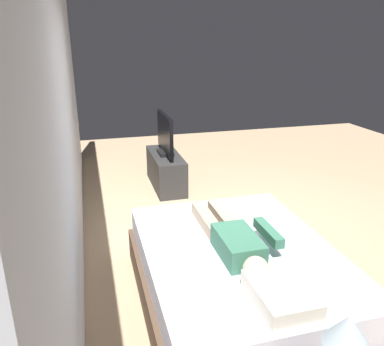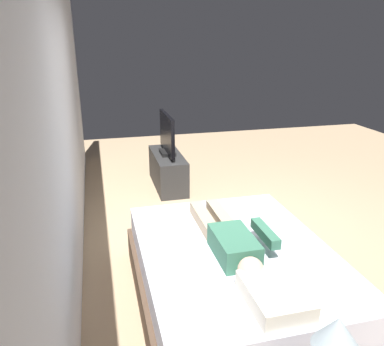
{
  "view_description": "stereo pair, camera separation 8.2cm",
  "coord_description": "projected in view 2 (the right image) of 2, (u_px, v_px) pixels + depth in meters",
  "views": [
    {
      "loc": [
        -3.43,
        1.54,
        2.12
      ],
      "look_at": [
        0.47,
        0.47,
        0.69
      ],
      "focal_mm": 36.09,
      "sensor_mm": 36.0,
      "label": 1
    },
    {
      "loc": [
        -3.45,
        1.46,
        2.12
      ],
      "look_at": [
        0.47,
        0.47,
        0.69
      ],
      "focal_mm": 36.09,
      "sensor_mm": 36.0,
      "label": 2
    }
  ],
  "objects": [
    {
      "name": "person",
      "position": [
        230.0,
        238.0,
        3.04
      ],
      "size": [
        1.26,
        0.46,
        0.18
      ],
      "color": "#387056",
      "rests_on": "bed"
    },
    {
      "name": "tv",
      "position": [
        167.0,
        135.0,
        5.54
      ],
      "size": [
        0.88,
        0.2,
        0.59
      ],
      "color": "black",
      "rests_on": "tv_stand"
    },
    {
      "name": "pillow",
      "position": [
        275.0,
        296.0,
        2.4
      ],
      "size": [
        0.48,
        0.34,
        0.12
      ],
      "primitive_type": "cube",
      "color": "silver",
      "rests_on": "bed"
    },
    {
      "name": "lamp",
      "position": [
        337.0,
        334.0,
        1.75
      ],
      "size": [
        0.22,
        0.22,
        0.42
      ],
      "color": "#59595B",
      "rests_on": "nightstand"
    },
    {
      "name": "ground_plane",
      "position": [
        244.0,
        243.0,
        4.2
      ],
      "size": [
        10.0,
        10.0,
        0.0
      ],
      "primitive_type": "plane",
      "color": "tan"
    },
    {
      "name": "back_wall",
      "position": [
        64.0,
        116.0,
        3.69
      ],
      "size": [
        6.4,
        0.1,
        2.8
      ],
      "primitive_type": "cube",
      "color": "silver",
      "rests_on": "ground"
    },
    {
      "name": "tv_stand",
      "position": [
        168.0,
        170.0,
        5.72
      ],
      "size": [
        1.1,
        0.4,
        0.5
      ],
      "primitive_type": "cube",
      "color": "#2D2D2D",
      "rests_on": "ground"
    },
    {
      "name": "bed",
      "position": [
        234.0,
        278.0,
        3.14
      ],
      "size": [
        2.01,
        1.55,
        0.54
      ],
      "color": "brown",
      "rests_on": "ground"
    },
    {
      "name": "remote",
      "position": [
        269.0,
        232.0,
        3.29
      ],
      "size": [
        0.15,
        0.04,
        0.02
      ],
      "primitive_type": "cube",
      "color": "black",
      "rests_on": "bed"
    }
  ]
}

